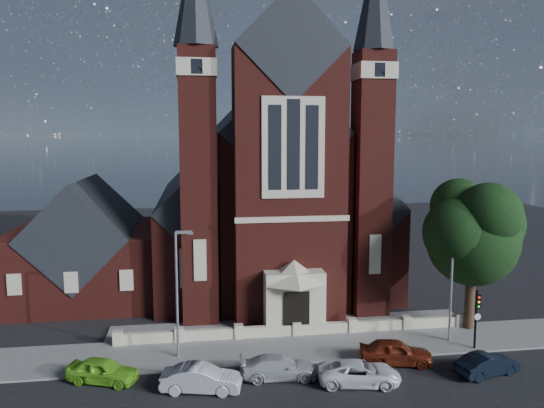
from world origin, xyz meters
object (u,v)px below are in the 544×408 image
at_px(car_silver_b, 279,367).
at_px(car_navy, 487,364).
at_px(car_lime_van, 103,371).
at_px(car_white_suv, 359,373).
at_px(car_dark_red, 395,352).
at_px(parish_hall, 87,251).
at_px(street_lamp_left, 178,287).
at_px(church, 265,194).
at_px(street_lamp_right, 453,276).
at_px(traffic_signal, 477,312).
at_px(car_silver_a, 201,379).
at_px(street_tree, 476,235).

bearing_deg(car_silver_b, car_navy, -92.35).
relative_size(car_lime_van, car_white_suv, 0.87).
height_order(car_lime_van, car_dark_red, car_dark_red).
distance_m(parish_hall, car_dark_red, 27.16).
bearing_deg(car_silver_b, parish_hall, 42.27).
height_order(street_lamp_left, car_dark_red, street_lamp_left).
relative_size(church, car_dark_red, 7.93).
bearing_deg(car_silver_b, street_lamp_right, -69.43).
distance_m(traffic_signal, car_navy, 4.10).
distance_m(church, car_lime_van, 25.89).
xyz_separation_m(car_silver_a, car_navy, (16.46, -0.43, -0.07)).
bearing_deg(street_lamp_left, car_silver_b, -32.33).
xyz_separation_m(car_lime_van, car_white_suv, (14.24, -2.31, -0.05)).
height_order(street_tree, car_silver_b, street_tree).
distance_m(car_silver_b, car_white_suv, 4.54).
bearing_deg(car_silver_b, car_silver_a, 106.24).
bearing_deg(street_lamp_right, car_white_suv, -147.98).
bearing_deg(car_navy, parish_hall, 39.34).
relative_size(car_white_suv, car_dark_red, 1.05).
distance_m(traffic_signal, car_dark_red, 6.27).
bearing_deg(street_tree, traffic_signal, -115.95).
distance_m(church, parish_hall, 17.26).
bearing_deg(street_lamp_right, parish_hall, 151.78).
height_order(car_silver_a, car_white_suv, car_silver_a).
xyz_separation_m(parish_hall, car_silver_a, (9.36, -18.56, -3.30)).
xyz_separation_m(parish_hall, street_tree, (28.60, -12.29, 2.95)).
bearing_deg(car_dark_red, church, 26.36).
bearing_deg(traffic_signal, car_lime_van, -177.29).
distance_m(street_lamp_left, car_silver_b, 7.83).
height_order(parish_hall, traffic_signal, parish_hall).
bearing_deg(traffic_signal, car_white_suv, -159.00).
distance_m(parish_hall, car_silver_a, 21.05).
bearing_deg(parish_hall, car_silver_a, -63.23).
bearing_deg(traffic_signal, street_lamp_left, 175.24).
bearing_deg(street_lamp_right, street_tree, 34.26).
height_order(street_lamp_left, car_silver_b, street_lamp_left).
bearing_deg(car_dark_red, car_lime_van, 102.80).
relative_size(traffic_signal, car_navy, 1.03).
relative_size(church, street_lamp_left, 4.31).
bearing_deg(street_tree, car_dark_red, -149.18).
bearing_deg(parish_hall, car_white_suv, -46.32).
relative_size(car_lime_van, car_navy, 1.04).
relative_size(parish_hall, traffic_signal, 3.05).
height_order(street_lamp_right, car_silver_a, street_lamp_right).
bearing_deg(parish_hall, car_dark_red, -38.41).
xyz_separation_m(car_silver_a, car_silver_b, (4.44, 0.95, -0.07)).
relative_size(car_silver_a, car_white_suv, 0.94).
bearing_deg(car_dark_red, traffic_signal, -65.61).
bearing_deg(church, street_tree, -53.83).
bearing_deg(street_lamp_right, car_silver_a, -164.75).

